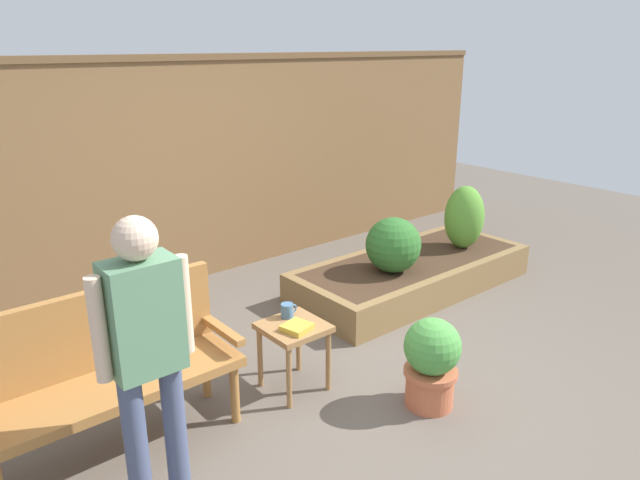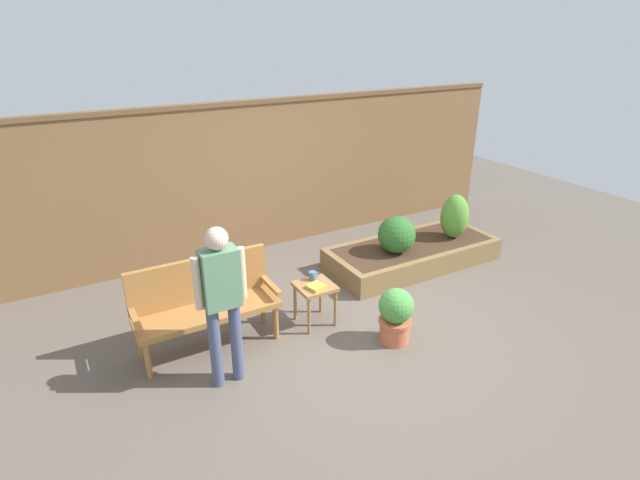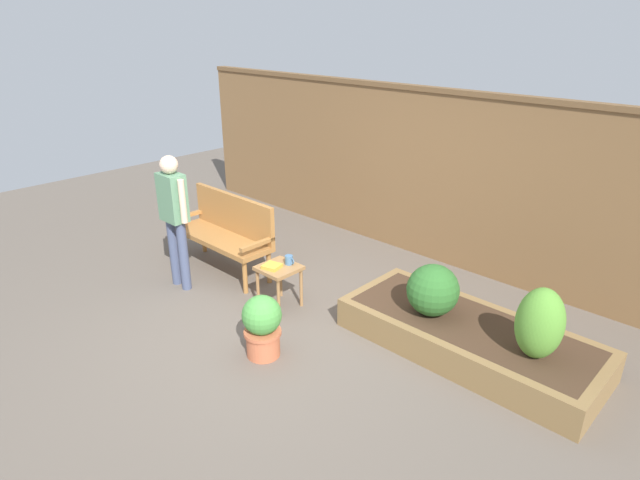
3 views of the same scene
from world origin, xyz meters
name	(u,v)px [view 3 (image 3 of 3)]	position (x,y,z in m)	size (l,w,h in m)	color
ground_plane	(277,330)	(0.00, 0.00, 0.00)	(14.00, 14.00, 0.00)	#60564C
fence_back	(427,174)	(0.00, 2.60, 1.09)	(8.40, 0.14, 2.16)	brown
garden_bench	(227,228)	(-1.50, 0.56, 0.54)	(1.44, 0.48, 0.94)	#A87038
side_table	(279,273)	(-0.33, 0.35, 0.40)	(0.40, 0.40, 0.48)	#9E7042
cup_on_table	(289,260)	(-0.29, 0.46, 0.53)	(0.12, 0.09, 0.10)	teal
book_on_table	(272,266)	(-0.36, 0.28, 0.50)	(0.17, 0.17, 0.04)	gold
potted_boxwood	(262,325)	(0.23, -0.37, 0.33)	(0.37, 0.37, 0.61)	#C66642
raised_planter_bed	(468,338)	(1.58, 0.99, 0.15)	(2.40, 1.00, 0.30)	olive
shrub_near_bench	(433,290)	(1.21, 0.91, 0.55)	(0.50, 0.50, 0.50)	brown
shrub_far_corner	(540,323)	(2.22, 0.91, 0.62)	(0.39, 0.39, 0.63)	brown
person_by_bench	(174,211)	(-1.52, -0.12, 0.93)	(0.47, 0.20, 1.56)	#475170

